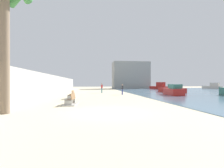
{
  "coord_description": "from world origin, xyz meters",
  "views": [
    {
      "loc": [
        -1.01,
        -10.74,
        1.82
      ],
      "look_at": [
        1.73,
        11.2,
        1.71
      ],
      "focal_mm": 27.54,
      "sensor_mm": 36.0,
      "label": 1
    }
  ],
  "objects_px": {
    "bench_near": "(71,102)",
    "boat_far_right": "(174,91)",
    "person_walking": "(122,89)",
    "boat_outer": "(172,89)",
    "bench_far": "(71,97)",
    "person_standing": "(102,87)",
    "boat_far_left": "(212,86)",
    "palm_tree": "(5,9)",
    "boat_distant": "(159,87)"
  },
  "relations": [
    {
      "from": "person_standing",
      "to": "boat_far_right",
      "type": "distance_m",
      "value": 12.68
    },
    {
      "from": "bench_far",
      "to": "person_walking",
      "type": "relative_size",
      "value": 1.27
    },
    {
      "from": "boat_distant",
      "to": "bench_far",
      "type": "bearing_deg",
      "value": -128.03
    },
    {
      "from": "bench_near",
      "to": "person_standing",
      "type": "height_order",
      "value": "person_standing"
    },
    {
      "from": "person_standing",
      "to": "boat_far_left",
      "type": "bearing_deg",
      "value": 27.31
    },
    {
      "from": "person_standing",
      "to": "boat_far_left",
      "type": "distance_m",
      "value": 41.56
    },
    {
      "from": "boat_outer",
      "to": "boat_far_right",
      "type": "xyz_separation_m",
      "value": [
        -2.86,
        -6.13,
        0.02
      ]
    },
    {
      "from": "palm_tree",
      "to": "person_standing",
      "type": "relative_size",
      "value": 4.79
    },
    {
      "from": "bench_far",
      "to": "boat_outer",
      "type": "bearing_deg",
      "value": 30.05
    },
    {
      "from": "bench_far",
      "to": "palm_tree",
      "type": "bearing_deg",
      "value": -106.68
    },
    {
      "from": "palm_tree",
      "to": "boat_far_right",
      "type": "distance_m",
      "value": 22.59
    },
    {
      "from": "boat_far_right",
      "to": "boat_outer",
      "type": "bearing_deg",
      "value": 65.01
    },
    {
      "from": "palm_tree",
      "to": "person_standing",
      "type": "height_order",
      "value": "palm_tree"
    },
    {
      "from": "bench_near",
      "to": "bench_far",
      "type": "distance_m",
      "value": 5.62
    },
    {
      "from": "bench_far",
      "to": "person_standing",
      "type": "bearing_deg",
      "value": 69.37
    },
    {
      "from": "palm_tree",
      "to": "boat_distant",
      "type": "bearing_deg",
      "value": 56.43
    },
    {
      "from": "palm_tree",
      "to": "boat_far_right",
      "type": "relative_size",
      "value": 1.88
    },
    {
      "from": "bench_far",
      "to": "boat_far_right",
      "type": "bearing_deg",
      "value": 15.14
    },
    {
      "from": "person_walking",
      "to": "boat_outer",
      "type": "distance_m",
      "value": 10.85
    },
    {
      "from": "palm_tree",
      "to": "bench_near",
      "type": "height_order",
      "value": "palm_tree"
    },
    {
      "from": "boat_outer",
      "to": "boat_far_left",
      "type": "xyz_separation_m",
      "value": [
        23.83,
        20.4,
        0.12
      ]
    },
    {
      "from": "bench_far",
      "to": "person_standing",
      "type": "height_order",
      "value": "person_standing"
    },
    {
      "from": "boat_far_right",
      "to": "bench_near",
      "type": "bearing_deg",
      "value": -145.72
    },
    {
      "from": "bench_near",
      "to": "boat_distant",
      "type": "height_order",
      "value": "boat_distant"
    },
    {
      "from": "boat_distant",
      "to": "boat_far_left",
      "type": "bearing_deg",
      "value": 4.67
    },
    {
      "from": "palm_tree",
      "to": "boat_far_left",
      "type": "xyz_separation_m",
      "value": [
        44.04,
        39.88,
        -5.46
      ]
    },
    {
      "from": "bench_near",
      "to": "boat_far_right",
      "type": "distance_m",
      "value": 16.92
    },
    {
      "from": "palm_tree",
      "to": "boat_outer",
      "type": "height_order",
      "value": "palm_tree"
    },
    {
      "from": "person_standing",
      "to": "bench_far",
      "type": "bearing_deg",
      "value": -110.63
    },
    {
      "from": "bench_far",
      "to": "person_standing",
      "type": "xyz_separation_m",
      "value": [
        4.29,
        11.4,
        0.81
      ]
    },
    {
      "from": "bench_near",
      "to": "boat_far_right",
      "type": "xyz_separation_m",
      "value": [
        13.98,
        9.53,
        0.42
      ]
    },
    {
      "from": "bench_far",
      "to": "boat_far_right",
      "type": "height_order",
      "value": "boat_far_right"
    },
    {
      "from": "person_walking",
      "to": "boat_outer",
      "type": "height_order",
      "value": "person_walking"
    },
    {
      "from": "boat_far_right",
      "to": "bench_far",
      "type": "bearing_deg",
      "value": -164.86
    },
    {
      "from": "boat_far_left",
      "to": "boat_far_right",
      "type": "height_order",
      "value": "boat_far_left"
    },
    {
      "from": "person_walking",
      "to": "boat_far_left",
      "type": "distance_m",
      "value": 41.69
    },
    {
      "from": "palm_tree",
      "to": "boat_outer",
      "type": "relative_size",
      "value": 1.42
    },
    {
      "from": "bench_near",
      "to": "bench_far",
      "type": "relative_size",
      "value": 1.03
    },
    {
      "from": "person_walking",
      "to": "boat_far_left",
      "type": "bearing_deg",
      "value": 35.33
    },
    {
      "from": "boat_outer",
      "to": "boat_far_right",
      "type": "height_order",
      "value": "boat_far_right"
    },
    {
      "from": "bench_near",
      "to": "person_walking",
      "type": "relative_size",
      "value": 1.31
    },
    {
      "from": "bench_far",
      "to": "person_walking",
      "type": "bearing_deg",
      "value": 41.41
    },
    {
      "from": "boat_far_left",
      "to": "bench_near",
      "type": "bearing_deg",
      "value": -138.43
    },
    {
      "from": "bench_far",
      "to": "boat_far_right",
      "type": "xyz_separation_m",
      "value": [
        14.53,
        3.93,
        0.42
      ]
    },
    {
      "from": "bench_near",
      "to": "bench_far",
      "type": "xyz_separation_m",
      "value": [
        -0.55,
        5.6,
        0.0
      ]
    },
    {
      "from": "bench_near",
      "to": "person_walking",
      "type": "bearing_deg",
      "value": 60.9
    },
    {
      "from": "person_walking",
      "to": "boat_far_right",
      "type": "distance_m",
      "value": 7.72
    },
    {
      "from": "person_standing",
      "to": "boat_distant",
      "type": "bearing_deg",
      "value": 43.73
    },
    {
      "from": "bench_near",
      "to": "boat_far_left",
      "type": "distance_m",
      "value": 54.35
    },
    {
      "from": "palm_tree",
      "to": "person_standing",
      "type": "distance_m",
      "value": 22.59
    }
  ]
}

